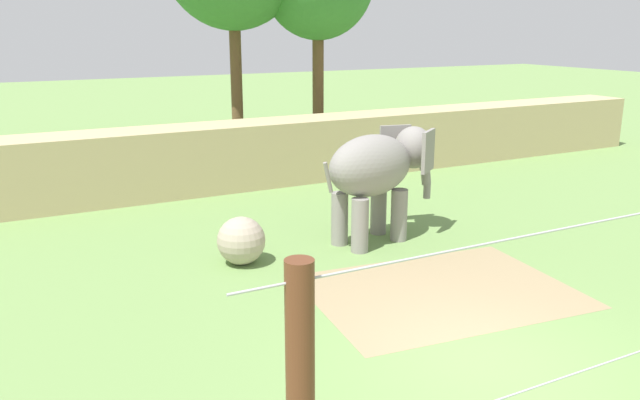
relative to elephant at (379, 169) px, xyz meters
name	(u,v)px	position (x,y,z in m)	size (l,w,h in m)	color
ground_plane	(481,360)	(-1.75, -5.80, -1.78)	(120.00, 120.00, 0.00)	#6B8E4C
dirt_patch	(441,291)	(-0.61, -3.30, -1.78)	(5.12, 3.76, 0.01)	#937F5B
embankment_wall	(218,157)	(-1.75, 6.77, -0.75)	(36.00, 1.80, 2.07)	tan
elephant	(379,169)	(0.00, 0.00, 0.00)	(3.58, 1.85, 2.69)	gray
enrichment_ball	(241,241)	(-3.56, 0.00, -1.25)	(1.07, 1.07, 1.07)	tan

